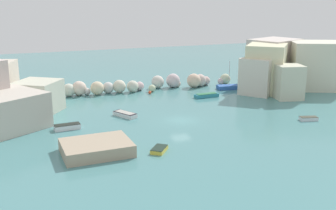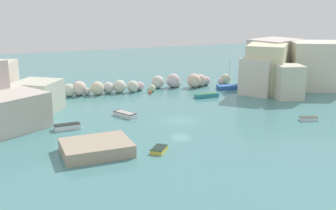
{
  "view_description": "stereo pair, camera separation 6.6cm",
  "coord_description": "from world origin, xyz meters",
  "px_view_note": "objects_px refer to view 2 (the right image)",
  "views": [
    {
      "loc": [
        -21.08,
        -49.53,
        16.52
      ],
      "look_at": [
        0.0,
        4.86,
        1.0
      ],
      "focal_mm": 43.84,
      "sensor_mm": 36.0,
      "label": 1
    },
    {
      "loc": [
        -21.02,
        -49.55,
        16.52
      ],
      "look_at": [
        0.0,
        4.86,
        1.0
      ],
      "focal_mm": 43.84,
      "sensor_mm": 36.0,
      "label": 2
    }
  ],
  "objects_px": {
    "moored_boat_1": "(207,95)",
    "moored_boat_3": "(159,149)",
    "channel_buoy": "(150,92)",
    "moored_boat_5": "(309,119)",
    "moored_boat_4": "(67,127)",
    "moored_boat_0": "(229,87)",
    "moored_boat_2": "(125,114)",
    "stone_dock": "(96,148)"
  },
  "relations": [
    {
      "from": "channel_buoy",
      "to": "moored_boat_3",
      "type": "bearing_deg",
      "value": -106.58
    },
    {
      "from": "moored_boat_1",
      "to": "moored_boat_5",
      "type": "distance_m",
      "value": 18.51
    },
    {
      "from": "moored_boat_2",
      "to": "moored_boat_1",
      "type": "bearing_deg",
      "value": -96.83
    },
    {
      "from": "moored_boat_2",
      "to": "moored_boat_3",
      "type": "height_order",
      "value": "moored_boat_2"
    },
    {
      "from": "moored_boat_5",
      "to": "moored_boat_2",
      "type": "bearing_deg",
      "value": -9.99
    },
    {
      "from": "channel_buoy",
      "to": "stone_dock",
      "type": "bearing_deg",
      "value": -120.51
    },
    {
      "from": "moored_boat_1",
      "to": "moored_boat_3",
      "type": "height_order",
      "value": "moored_boat_1"
    },
    {
      "from": "stone_dock",
      "to": "moored_boat_1",
      "type": "height_order",
      "value": "stone_dock"
    },
    {
      "from": "stone_dock",
      "to": "moored_boat_4",
      "type": "height_order",
      "value": "stone_dock"
    },
    {
      "from": "moored_boat_0",
      "to": "moored_boat_2",
      "type": "xyz_separation_m",
      "value": [
        -22.53,
        -10.37,
        -0.05
      ]
    },
    {
      "from": "moored_boat_1",
      "to": "moored_boat_3",
      "type": "distance_m",
      "value": 26.12
    },
    {
      "from": "moored_boat_1",
      "to": "moored_boat_4",
      "type": "xyz_separation_m",
      "value": [
        -24.35,
        -9.11,
        0.03
      ]
    },
    {
      "from": "moored_boat_2",
      "to": "moored_boat_3",
      "type": "bearing_deg",
      "value": 151.64
    },
    {
      "from": "moored_boat_4",
      "to": "moored_boat_2",
      "type": "bearing_deg",
      "value": -164.52
    },
    {
      "from": "moored_boat_3",
      "to": "moored_boat_5",
      "type": "bearing_deg",
      "value": 137.44
    },
    {
      "from": "moored_boat_3",
      "to": "moored_boat_2",
      "type": "bearing_deg",
      "value": -141.7
    },
    {
      "from": "moored_boat_3",
      "to": "moored_boat_4",
      "type": "relative_size",
      "value": 0.8
    },
    {
      "from": "moored_boat_1",
      "to": "moored_boat_4",
      "type": "height_order",
      "value": "moored_boat_4"
    },
    {
      "from": "moored_boat_0",
      "to": "moored_boat_5",
      "type": "distance_m",
      "value": 21.31
    },
    {
      "from": "channel_buoy",
      "to": "moored_boat_5",
      "type": "distance_m",
      "value": 27.41
    },
    {
      "from": "moored_boat_3",
      "to": "moored_boat_4",
      "type": "bearing_deg",
      "value": -105.44
    },
    {
      "from": "stone_dock",
      "to": "moored_boat_4",
      "type": "distance_m",
      "value": 9.78
    },
    {
      "from": "moored_boat_0",
      "to": "moored_boat_4",
      "type": "height_order",
      "value": "moored_boat_0"
    },
    {
      "from": "moored_boat_2",
      "to": "moored_boat_4",
      "type": "distance_m",
      "value": 8.94
    },
    {
      "from": "moored_boat_2",
      "to": "moored_boat_5",
      "type": "height_order",
      "value": "moored_boat_2"
    },
    {
      "from": "channel_buoy",
      "to": "moored_boat_3",
      "type": "height_order",
      "value": "channel_buoy"
    },
    {
      "from": "stone_dock",
      "to": "moored_boat_5",
      "type": "relative_size",
      "value": 2.81
    },
    {
      "from": "moored_boat_2",
      "to": "moored_boat_3",
      "type": "xyz_separation_m",
      "value": [
        -0.1,
        -14.49,
        -0.09
      ]
    },
    {
      "from": "moored_boat_4",
      "to": "moored_boat_5",
      "type": "relative_size",
      "value": 1.29
    },
    {
      "from": "moored_boat_5",
      "to": "moored_boat_4",
      "type": "bearing_deg",
      "value": 1.18
    },
    {
      "from": "stone_dock",
      "to": "moored_boat_0",
      "type": "distance_m",
      "value": 37.1
    },
    {
      "from": "moored_boat_4",
      "to": "moored_boat_1",
      "type": "bearing_deg",
      "value": -163.28
    },
    {
      "from": "moored_boat_2",
      "to": "moored_boat_3",
      "type": "distance_m",
      "value": 14.49
    },
    {
      "from": "stone_dock",
      "to": "moored_boat_1",
      "type": "distance_m",
      "value": 29.3
    },
    {
      "from": "moored_boat_1",
      "to": "moored_boat_2",
      "type": "xyz_separation_m",
      "value": [
        -15.91,
        -6.16,
        0.02
      ]
    },
    {
      "from": "moored_boat_2",
      "to": "moored_boat_5",
      "type": "xyz_separation_m",
      "value": [
        23.02,
        -10.93,
        -0.07
      ]
    },
    {
      "from": "moored_boat_4",
      "to": "moored_boat_5",
      "type": "bearing_deg",
      "value": 161.98
    },
    {
      "from": "moored_boat_1",
      "to": "moored_boat_2",
      "type": "relative_size",
      "value": 1.08
    },
    {
      "from": "channel_buoy",
      "to": "moored_boat_0",
      "type": "xyz_separation_m",
      "value": [
        14.79,
        -1.46,
        0.1
      ]
    },
    {
      "from": "moored_boat_0",
      "to": "moored_boat_3",
      "type": "relative_size",
      "value": 1.98
    },
    {
      "from": "moored_boat_0",
      "to": "moored_boat_1",
      "type": "height_order",
      "value": "moored_boat_0"
    },
    {
      "from": "moored_boat_3",
      "to": "moored_boat_0",
      "type": "bearing_deg",
      "value": 176.38
    }
  ]
}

